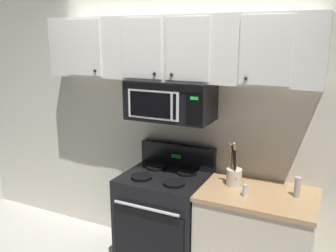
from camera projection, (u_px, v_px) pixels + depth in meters
back_wall at (182, 119)px, 3.45m from camera, size 5.20×0.10×2.70m
stove_range at (165, 219)px, 3.34m from camera, size 0.76×0.69×1.12m
over_range_microwave at (170, 100)px, 3.18m from camera, size 0.76×0.43×0.35m
upper_cabinets at (172, 48)px, 3.10m from camera, size 2.50×0.36×0.55m
counter_segment at (255, 242)px, 3.00m from camera, size 0.93×0.65×0.90m
utensil_crock_cream at (234, 175)px, 3.01m from camera, size 0.13×0.13×0.38m
salt_shaker at (245, 191)px, 2.81m from camera, size 0.04×0.04×0.10m
pepper_mill at (297, 187)px, 2.79m from camera, size 0.05×0.05×0.16m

